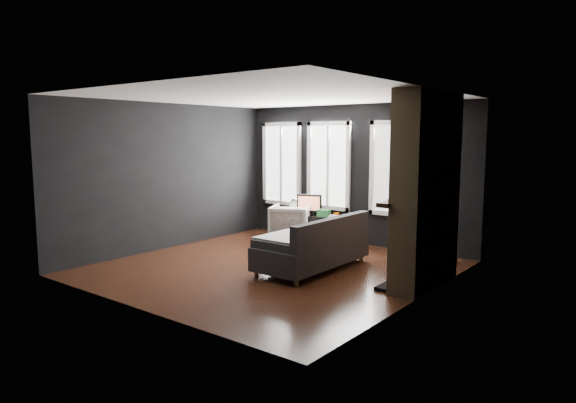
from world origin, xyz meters
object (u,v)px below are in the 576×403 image
Objects in this scene: armchair at (291,221)px; mantel_vase at (423,189)px; monitor at (309,203)px; mug at (337,214)px; book at (346,212)px; sofa at (312,242)px; media_console at (319,228)px.

armchair is 4.44× the size of mantel_vase.
monitor reaches higher than armchair.
armchair is at bearing -160.74° from mug.
armchair is 0.95m from mug.
monitor is 2.90× the size of mantel_vase.
sofa is at bearing -73.45° from book.
book is (0.56, 0.10, 0.37)m from media_console.
armchair is 1.14m from book.
mantel_vase is (2.66, -1.19, 1.06)m from media_console.
book is (0.80, 0.12, -0.12)m from monitor.
mantel_vase is (3.15, -0.90, 0.92)m from armchair.
book reaches higher than mug.
mug is at bearing 174.72° from armchair.
sofa is at bearing 111.22° from armchair.
armchair is 3.40m from mantel_vase.
media_console is 0.68m from book.
sofa is at bearing -73.85° from monitor.
monitor is (0.25, 0.27, 0.35)m from armchair.
mantel_vase is at bearing 24.96° from sofa.
mug is at bearing -155.36° from book.
book is at bearing 2.81° from media_console.
armchair is 3.63× the size of book.
mug reaches higher than media_console.
armchair reaches higher than media_console.
mug is (-0.76, 1.91, 0.14)m from sofa.
mug is 0.66× the size of mantel_vase.
mug is (0.39, 0.02, 0.32)m from media_console.
armchair is at bearing -156.46° from media_console.
monitor is at bearing 126.86° from sofa.
sofa is 2.06m from mug.
mug is at bearing -4.32° from media_console.
monitor reaches higher than book.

